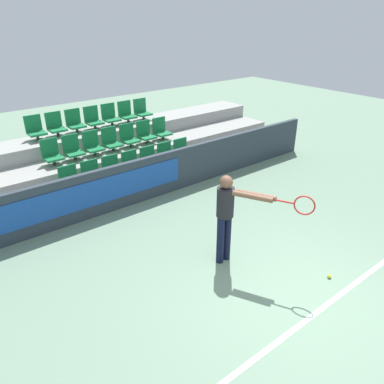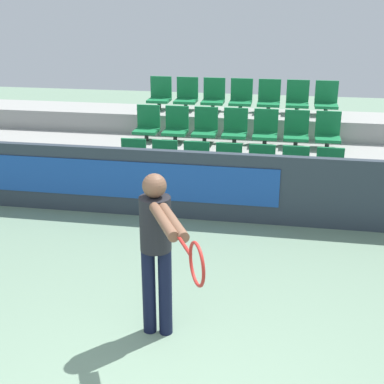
% 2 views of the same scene
% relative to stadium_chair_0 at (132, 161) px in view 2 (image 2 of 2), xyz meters
% --- Properties ---
extents(barrier_wall, '(10.73, 0.14, 1.02)m').
position_rel_stadium_chair_0_xyz_m(barrier_wall, '(1.49, -0.70, -0.11)').
color(barrier_wall, '#2D3842').
rests_on(barrier_wall, ground).
extents(bleacher_tier_front, '(10.33, 0.99, 0.36)m').
position_rel_stadium_chair_0_xyz_m(bleacher_tier_front, '(1.54, -0.13, -0.44)').
color(bleacher_tier_front, '#9E9E99').
rests_on(bleacher_tier_front, ground).
extents(bleacher_tier_middle, '(10.33, 0.99, 0.71)m').
position_rel_stadium_chair_0_xyz_m(bleacher_tier_middle, '(1.54, 0.86, -0.26)').
color(bleacher_tier_middle, '#9E9E99').
rests_on(bleacher_tier_middle, ground).
extents(bleacher_tier_back, '(10.33, 0.99, 1.07)m').
position_rel_stadium_chair_0_xyz_m(bleacher_tier_back, '(1.54, 1.86, -0.08)').
color(bleacher_tier_back, '#9E9E99').
rests_on(bleacher_tier_back, ground).
extents(stadium_chair_0, '(0.41, 0.41, 0.60)m').
position_rel_stadium_chair_0_xyz_m(stadium_chair_0, '(0.00, 0.00, 0.00)').
color(stadium_chair_0, '#333333').
rests_on(stadium_chair_0, bleacher_tier_front).
extents(stadium_chair_1, '(0.41, 0.41, 0.60)m').
position_rel_stadium_chair_0_xyz_m(stadium_chair_1, '(0.51, 0.00, 0.00)').
color(stadium_chair_1, '#333333').
rests_on(stadium_chair_1, bleacher_tier_front).
extents(stadium_chair_2, '(0.41, 0.41, 0.60)m').
position_rel_stadium_chair_0_xyz_m(stadium_chair_2, '(1.03, 0.00, 0.00)').
color(stadium_chair_2, '#333333').
rests_on(stadium_chair_2, bleacher_tier_front).
extents(stadium_chair_3, '(0.41, 0.41, 0.60)m').
position_rel_stadium_chair_0_xyz_m(stadium_chair_3, '(1.54, 0.00, 0.00)').
color(stadium_chair_3, '#333333').
rests_on(stadium_chair_3, bleacher_tier_front).
extents(stadium_chair_4, '(0.41, 0.41, 0.60)m').
position_rel_stadium_chair_0_xyz_m(stadium_chair_4, '(2.06, 0.00, 0.00)').
color(stadium_chair_4, '#333333').
rests_on(stadium_chair_4, bleacher_tier_front).
extents(stadium_chair_5, '(0.41, 0.41, 0.60)m').
position_rel_stadium_chair_0_xyz_m(stadium_chair_5, '(2.57, 0.00, 0.00)').
color(stadium_chair_5, '#333333').
rests_on(stadium_chair_5, bleacher_tier_front).
extents(stadium_chair_6, '(0.41, 0.41, 0.60)m').
position_rel_stadium_chair_0_xyz_m(stadium_chair_6, '(3.09, 0.00, 0.00)').
color(stadium_chair_6, '#333333').
rests_on(stadium_chair_6, bleacher_tier_front).
extents(stadium_chair_7, '(0.41, 0.41, 0.60)m').
position_rel_stadium_chair_0_xyz_m(stadium_chair_7, '(0.00, 0.99, 0.36)').
color(stadium_chair_7, '#333333').
rests_on(stadium_chair_7, bleacher_tier_middle).
extents(stadium_chair_8, '(0.41, 0.41, 0.60)m').
position_rel_stadium_chair_0_xyz_m(stadium_chair_8, '(0.51, 0.99, 0.36)').
color(stadium_chair_8, '#333333').
rests_on(stadium_chair_8, bleacher_tier_middle).
extents(stadium_chair_9, '(0.41, 0.41, 0.60)m').
position_rel_stadium_chair_0_xyz_m(stadium_chair_9, '(1.03, 0.99, 0.36)').
color(stadium_chair_9, '#333333').
rests_on(stadium_chair_9, bleacher_tier_middle).
extents(stadium_chair_10, '(0.41, 0.41, 0.60)m').
position_rel_stadium_chair_0_xyz_m(stadium_chair_10, '(1.54, 0.99, 0.36)').
color(stadium_chair_10, '#333333').
rests_on(stadium_chair_10, bleacher_tier_middle).
extents(stadium_chair_11, '(0.41, 0.41, 0.60)m').
position_rel_stadium_chair_0_xyz_m(stadium_chair_11, '(2.06, 0.99, 0.36)').
color(stadium_chair_11, '#333333').
rests_on(stadium_chair_11, bleacher_tier_middle).
extents(stadium_chair_12, '(0.41, 0.41, 0.60)m').
position_rel_stadium_chair_0_xyz_m(stadium_chair_12, '(2.57, 0.99, 0.36)').
color(stadium_chair_12, '#333333').
rests_on(stadium_chair_12, bleacher_tier_middle).
extents(stadium_chair_13, '(0.41, 0.41, 0.60)m').
position_rel_stadium_chair_0_xyz_m(stadium_chair_13, '(3.09, 0.99, 0.36)').
color(stadium_chair_13, '#333333').
rests_on(stadium_chair_13, bleacher_tier_middle).
extents(stadium_chair_14, '(0.41, 0.41, 0.60)m').
position_rel_stadium_chair_0_xyz_m(stadium_chair_14, '(0.00, 1.98, 0.71)').
color(stadium_chair_14, '#333333').
rests_on(stadium_chair_14, bleacher_tier_back).
extents(stadium_chair_15, '(0.41, 0.41, 0.60)m').
position_rel_stadium_chair_0_xyz_m(stadium_chair_15, '(0.51, 1.98, 0.71)').
color(stadium_chair_15, '#333333').
rests_on(stadium_chair_15, bleacher_tier_back).
extents(stadium_chair_16, '(0.41, 0.41, 0.60)m').
position_rel_stadium_chair_0_xyz_m(stadium_chair_16, '(1.03, 1.98, 0.71)').
color(stadium_chair_16, '#333333').
rests_on(stadium_chair_16, bleacher_tier_back).
extents(stadium_chair_17, '(0.41, 0.41, 0.60)m').
position_rel_stadium_chair_0_xyz_m(stadium_chair_17, '(1.54, 1.98, 0.71)').
color(stadium_chair_17, '#333333').
rests_on(stadium_chair_17, bleacher_tier_back).
extents(stadium_chair_18, '(0.41, 0.41, 0.60)m').
position_rel_stadium_chair_0_xyz_m(stadium_chair_18, '(2.06, 1.98, 0.71)').
color(stadium_chair_18, '#333333').
rests_on(stadium_chair_18, bleacher_tier_back).
extents(stadium_chair_19, '(0.41, 0.41, 0.60)m').
position_rel_stadium_chair_0_xyz_m(stadium_chair_19, '(2.57, 1.98, 0.71)').
color(stadium_chair_19, '#333333').
rests_on(stadium_chair_19, bleacher_tier_back).
extents(stadium_chair_20, '(0.41, 0.41, 0.60)m').
position_rel_stadium_chair_0_xyz_m(stadium_chair_20, '(3.09, 1.98, 0.71)').
color(stadium_chair_20, '#333333').
rests_on(stadium_chair_20, bleacher_tier_back).
extents(tennis_player, '(0.80, 1.40, 1.63)m').
position_rel_stadium_chair_0_xyz_m(tennis_player, '(1.31, -3.66, 0.39)').
color(tennis_player, black).
rests_on(tennis_player, ground).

